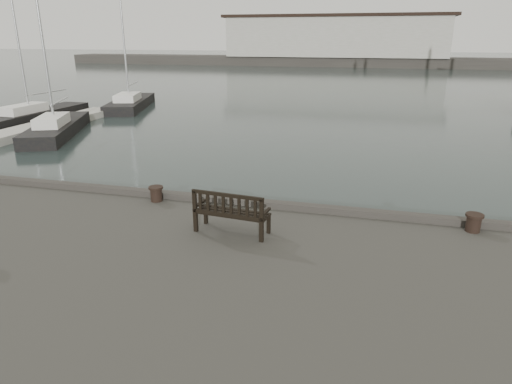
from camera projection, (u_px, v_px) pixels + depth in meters
ground at (289, 257)px, 13.33m from camera, size 400.00×400.00×0.00m
breakwater at (351, 46)px, 97.20m from camera, size 140.00×9.50×12.20m
bench at (232, 220)px, 11.05m from camera, size 1.88×0.81×1.05m
bollard_left at (156, 194)px, 13.24m from camera, size 0.55×0.55×0.44m
bollard_right at (474, 223)px, 11.16m from camera, size 0.50×0.50×0.45m
yacht_b at (35, 118)px, 34.60m from camera, size 2.38×10.29×13.53m
yacht_c at (58, 131)px, 29.88m from camera, size 5.75×9.52×12.67m
yacht_d at (131, 105)px, 41.05m from camera, size 5.38×10.14×12.29m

